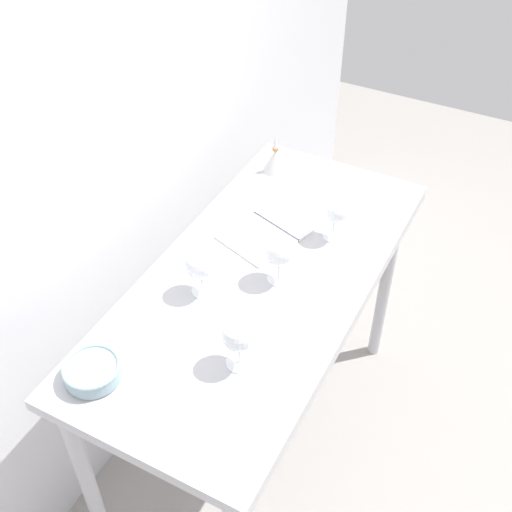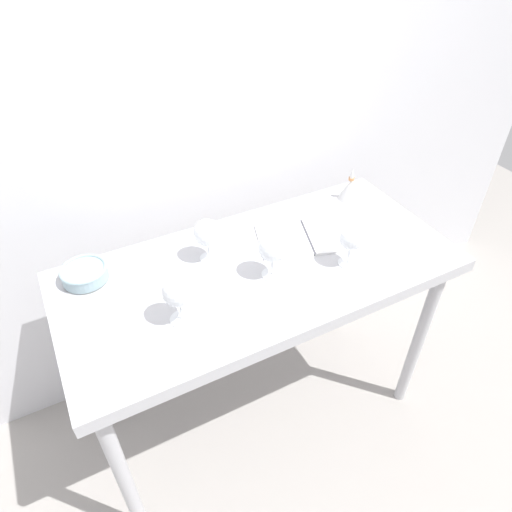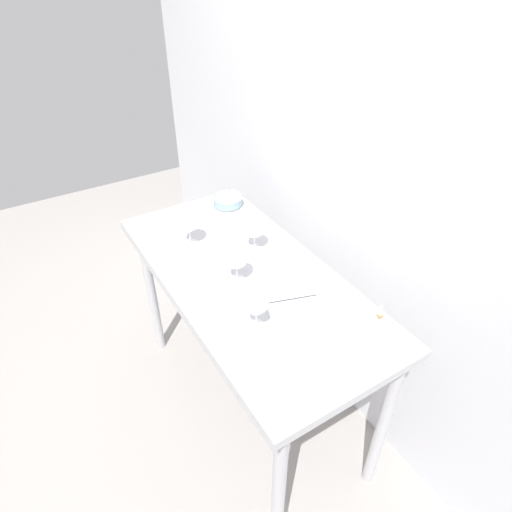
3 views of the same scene
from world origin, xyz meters
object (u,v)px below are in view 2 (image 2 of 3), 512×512
wine_glass_far_left (207,234)px  open_notebook (308,237)px  wine_glass_near_center (273,248)px  tasting_bowl (85,273)px  wine_glass_near_right (352,238)px  decanter_funnel (350,189)px  wine_glass_near_left (178,292)px  tasting_sheet_upper (152,279)px

wine_glass_far_left → open_notebook: wine_glass_far_left is taller
wine_glass_near_center → open_notebook: wine_glass_near_center is taller
open_notebook → tasting_bowl: size_ratio=2.69×
wine_glass_near_right → decanter_funnel: wine_glass_near_right is taller
wine_glass_far_left → wine_glass_near_left: size_ratio=0.96×
tasting_sheet_upper → decanter_funnel: decanter_funnel is taller
wine_glass_near_center → decanter_funnel: bearing=27.5°
wine_glass_far_left → tasting_bowl: 0.43m
wine_glass_far_left → tasting_sheet_upper: size_ratio=0.81×
wine_glass_near_right → wine_glass_near_left: size_ratio=0.94×
wine_glass_near_center → wine_glass_near_left: same height
tasting_bowl → decanter_funnel: bearing=0.2°
wine_glass_far_left → decanter_funnel: 0.69m
wine_glass_far_left → open_notebook: size_ratio=0.39×
wine_glass_near_right → wine_glass_near_center: bearing=165.1°
wine_glass_near_center → tasting_sheet_upper: wine_glass_near_center is taller
wine_glass_near_left → tasting_bowl: (-0.22, 0.32, -0.09)m
tasting_sheet_upper → tasting_bowl: bearing=-179.3°
decanter_funnel → wine_glass_near_center: bearing=-152.5°
wine_glass_near_center → wine_glass_far_left: bearing=130.8°
tasting_bowl → wine_glass_near_right: bearing=-22.1°
wine_glass_near_right → wine_glass_far_left: (-0.42, 0.25, -0.00)m
tasting_sheet_upper → wine_glass_near_center: bearing=3.3°
wine_glass_near_left → tasting_bowl: wine_glass_near_left is taller
wine_glass_near_right → tasting_sheet_upper: bearing=159.5°
open_notebook → decanter_funnel: bearing=44.7°
wine_glass_far_left → decanter_funnel: wine_glass_far_left is taller
wine_glass_near_center → open_notebook: size_ratio=0.41×
wine_glass_near_left → decanter_funnel: wine_glass_near_left is taller
wine_glass_near_center → open_notebook: 0.28m
wine_glass_near_right → open_notebook: bearing=103.3°
wine_glass_near_left → tasting_sheet_upper: wine_glass_near_left is taller
tasting_sheet_upper → tasting_bowl: size_ratio=1.29×
tasting_sheet_upper → wine_glass_near_right: bearing=7.2°
wine_glass_near_right → decanter_funnel: 0.44m
open_notebook → tasting_sheet_upper: open_notebook is taller
wine_glass_near_left → open_notebook: bearing=16.7°
wine_glass_near_right → tasting_bowl: bearing=157.9°
wine_glass_far_left → decanter_funnel: size_ratio=1.12×
open_notebook → wine_glass_far_left: bearing=-171.5°
wine_glass_near_right → tasting_bowl: size_ratio=1.03×
decanter_funnel → tasting_sheet_upper: bearing=-173.3°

